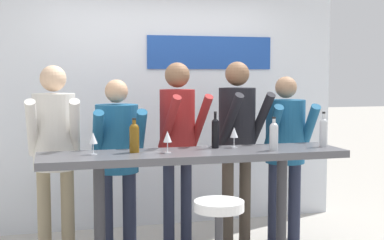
% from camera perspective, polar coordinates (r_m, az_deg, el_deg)
% --- Properties ---
extents(back_wall, '(4.11, 0.12, 2.78)m').
position_cam_1_polar(back_wall, '(5.86, -3.68, 2.35)').
color(back_wall, silver).
rests_on(back_wall, ground_plane).
extents(tasting_table, '(2.51, 0.57, 1.03)m').
position_cam_1_polar(tasting_table, '(4.40, 0.29, -5.40)').
color(tasting_table, '#4C4C51').
rests_on(tasting_table, ground_plane).
extents(bar_stool, '(0.38, 0.38, 0.76)m').
position_cam_1_polar(bar_stool, '(3.91, 2.88, -12.26)').
color(bar_stool, '#333338').
rests_on(bar_stool, ground_plane).
extents(person_far_left, '(0.45, 0.55, 1.73)m').
position_cam_1_polar(person_far_left, '(4.77, -14.46, -2.26)').
color(person_far_left, gray).
rests_on(person_far_left, ground_plane).
extents(person_left, '(0.46, 0.53, 1.61)m').
position_cam_1_polar(person_left, '(4.87, -7.98, -3.02)').
color(person_left, '#23283D').
rests_on(person_left, ground_plane).
extents(person_center_left, '(0.46, 0.58, 1.76)m').
position_cam_1_polar(person_center_left, '(4.91, -1.52, -1.50)').
color(person_center_left, '#23283D').
rests_on(person_center_left, ground_plane).
extents(person_center, '(0.48, 0.60, 1.78)m').
position_cam_1_polar(person_center, '(5.11, 4.87, -1.26)').
color(person_center, '#473D33').
rests_on(person_center, ground_plane).
extents(person_center_right, '(0.48, 0.56, 1.64)m').
position_cam_1_polar(person_center_right, '(5.34, 9.95, -2.17)').
color(person_center_right, '#23283D').
rests_on(person_center_right, ground_plane).
extents(wine_bottle_0, '(0.06, 0.06, 0.31)m').
position_cam_1_polar(wine_bottle_0, '(4.55, 2.49, -1.26)').
color(wine_bottle_0, black).
rests_on(wine_bottle_0, tasting_table).
extents(wine_bottle_1, '(0.08, 0.08, 0.28)m').
position_cam_1_polar(wine_bottle_1, '(4.32, -6.18, -1.75)').
color(wine_bottle_1, brown).
rests_on(wine_bottle_1, tasting_table).
extents(wine_bottle_2, '(0.06, 0.06, 0.30)m').
position_cam_1_polar(wine_bottle_2, '(4.77, 13.84, -1.14)').
color(wine_bottle_2, '#B7BCC1').
rests_on(wine_bottle_2, tasting_table).
extents(wine_bottle_3, '(0.07, 0.07, 0.28)m').
position_cam_1_polar(wine_bottle_3, '(4.46, 8.72, -1.58)').
color(wine_bottle_3, '#B7BCC1').
rests_on(wine_bottle_3, tasting_table).
extents(wine_glass_0, '(0.07, 0.07, 0.18)m').
position_cam_1_polar(wine_glass_0, '(4.25, -10.51, -1.98)').
color(wine_glass_0, silver).
rests_on(wine_glass_0, tasting_table).
extents(wine_glass_1, '(0.07, 0.07, 0.18)m').
position_cam_1_polar(wine_glass_1, '(4.59, 4.52, -1.40)').
color(wine_glass_1, silver).
rests_on(wine_glass_1, tasting_table).
extents(wine_glass_2, '(0.07, 0.07, 0.18)m').
position_cam_1_polar(wine_glass_2, '(4.27, -2.63, -1.87)').
color(wine_glass_2, silver).
rests_on(wine_glass_2, tasting_table).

